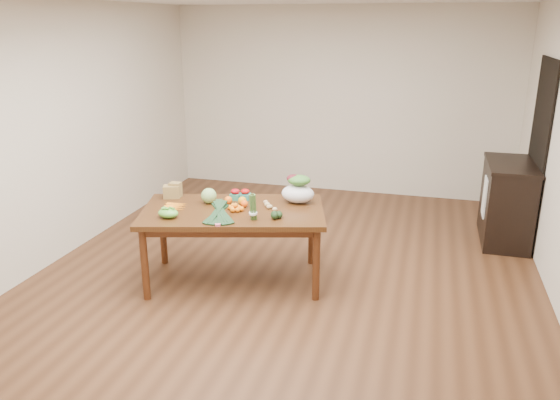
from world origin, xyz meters
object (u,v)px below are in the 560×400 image
(dining_table, at_px, (234,245))
(cabinet, at_px, (507,202))
(kale_bunch, at_px, (219,214))
(paper_bag, at_px, (172,190))
(cabbage, at_px, (209,196))
(salad_bag, at_px, (298,190))
(mandarin_cluster, at_px, (236,207))
(asparagus_bundle, at_px, (253,207))

(dining_table, relative_size, cabinet, 1.70)
(cabinet, bearing_deg, kale_bunch, -140.75)
(paper_bag, distance_m, cabbage, 0.44)
(dining_table, distance_m, cabbage, 0.55)
(cabinet, relative_size, paper_bag, 4.64)
(dining_table, distance_m, cabinet, 3.26)
(cabinet, bearing_deg, dining_table, -145.73)
(cabinet, bearing_deg, salad_bag, -145.49)
(cabinet, distance_m, mandarin_cluster, 3.26)
(asparagus_bundle, distance_m, salad_bag, 0.66)
(dining_table, relative_size, salad_bag, 5.29)
(asparagus_bundle, bearing_deg, mandarin_cluster, 124.85)
(dining_table, xyz_separation_m, salad_bag, (0.55, 0.36, 0.50))
(asparagus_bundle, xyz_separation_m, salad_bag, (0.27, 0.60, 0.00))
(cabbage, relative_size, mandarin_cluster, 0.85)
(dining_table, height_order, asparagus_bundle, asparagus_bundle)
(cabinet, xyz_separation_m, mandarin_cluster, (-2.66, -1.87, 0.32))
(cabbage, bearing_deg, kale_bunch, -58.27)
(mandarin_cluster, xyz_separation_m, salad_bag, (0.51, 0.39, 0.09))
(cabinet, bearing_deg, paper_bag, -154.06)
(dining_table, xyz_separation_m, asparagus_bundle, (0.28, -0.23, 0.50))
(cabinet, bearing_deg, asparagus_bundle, -139.39)
(cabbage, height_order, salad_bag, salad_bag)
(cabinet, relative_size, asparagus_bundle, 4.08)
(paper_bag, height_order, cabbage, paper_bag)
(dining_table, xyz_separation_m, cabbage, (-0.29, 0.11, 0.45))
(paper_bag, bearing_deg, cabbage, -8.59)
(mandarin_cluster, bearing_deg, cabinet, 35.08)
(cabinet, relative_size, salad_bag, 3.11)
(dining_table, height_order, paper_bag, paper_bag)
(dining_table, relative_size, cabbage, 11.32)
(kale_bunch, height_order, asparagus_bundle, asparagus_bundle)
(mandarin_cluster, bearing_deg, dining_table, 142.43)
(cabbage, bearing_deg, asparagus_bundle, -30.69)
(cabinet, height_order, salad_bag, salad_bag)
(dining_table, distance_m, mandarin_cluster, 0.42)
(cabinet, distance_m, cabbage, 3.47)
(cabbage, bearing_deg, dining_table, -20.14)
(paper_bag, xyz_separation_m, asparagus_bundle, (1.01, -0.41, 0.05))
(kale_bunch, bearing_deg, cabinet, 24.00)
(dining_table, bearing_deg, paper_bag, 151.40)
(cabinet, height_order, kale_bunch, cabinet)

